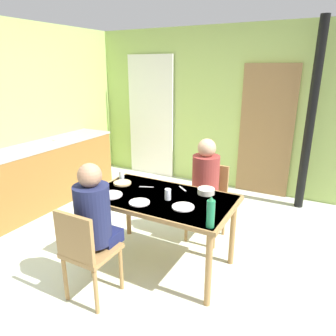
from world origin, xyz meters
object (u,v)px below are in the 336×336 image
Objects in this scene: dining_table at (161,204)px; person_far_diner at (205,178)px; kitchen_counter at (44,174)px; chair_far_diner at (209,197)px; water_bottle_green_near at (211,213)px; serving_bowl_center at (206,191)px; person_near_diner at (94,213)px; chair_near_diner at (85,250)px.

person_far_diner is at bearing 71.01° from dining_table.
kitchen_counter is 2.48m from chair_far_diner.
chair_far_diner is (2.47, 0.24, 0.05)m from kitchen_counter.
water_bottle_green_near is at bearing -27.68° from dining_table.
chair_far_diner is 5.12× the size of serving_bowl_center.
serving_bowl_center is at bearing 113.03° from person_far_diner.
chair_near_diner is at bearing -90.00° from person_near_diner.
water_bottle_green_near is at bearing -16.40° from kitchen_counter.
person_near_diner is 1.11m from serving_bowl_center.
kitchen_counter is 2.34m from chair_near_diner.
chair_near_diner and chair_far_diner have the same top height.
person_far_diner is (0.21, 0.62, 0.11)m from dining_table.
kitchen_counter reaches higher than chair_far_diner.
kitchen_counter is 3.10× the size of person_far_diner.
kitchen_counter is 2.29m from person_near_diner.
dining_table is 0.74m from water_bottle_green_near.
water_bottle_green_near is at bearing 111.04° from chair_far_diner.
dining_table is at bearing 68.67° from chair_near_diner.
person_far_diner reaches higher than chair_far_diner.
chair_near_diner is 1.09m from water_bottle_green_near.
kitchen_counter is 3.04m from water_bottle_green_near.
water_bottle_green_near is (0.63, -0.33, 0.20)m from dining_table.
chair_near_diner is (-0.30, -0.76, -0.17)m from dining_table.
person_near_diner is (-0.51, -1.38, 0.28)m from chair_far_diner.
person_near_diner reaches higher than dining_table.
person_far_diner is (0.00, -0.14, 0.28)m from chair_far_diner.
water_bottle_green_near is at bearing 113.73° from person_far_diner.
water_bottle_green_near is (0.93, 0.43, 0.37)m from chair_near_diner.
person_near_diner is (1.96, -1.14, 0.33)m from kitchen_counter.
water_bottle_green_near is 0.68m from serving_bowl_center.
kitchen_counter is 9.19× the size of water_bottle_green_near.
dining_table is at bearing 74.24° from chair_far_diner.
person_far_diner is at bearing 67.71° from person_near_diner.
chair_near_diner is at bearing 71.41° from chair_far_diner.
person_near_diner is 1.00× the size of person_far_diner.
chair_far_diner reaches higher than dining_table.
dining_table is at bearing -12.93° from kitchen_counter.
chair_far_diner is at bearing 69.72° from person_near_diner.
dining_table is 0.47m from serving_bowl_center.
dining_table is 5.47× the size of water_bottle_green_near.
chair_far_diner reaches higher than serving_bowl_center.
chair_near_diner is 0.31m from person_near_diner.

